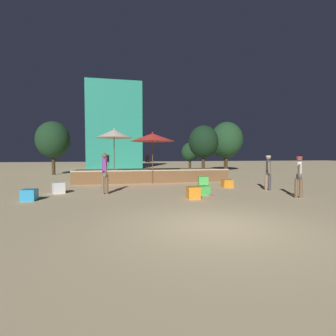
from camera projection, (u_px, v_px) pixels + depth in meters
ground_plane at (216, 226)px, 6.36m from camera, size 120.00×120.00×0.00m
wooden_deck at (151, 175)px, 17.44m from camera, size 9.72×3.14×0.82m
patio_umbrella_0 at (152, 137)px, 15.74m from camera, size 2.68×2.68×3.10m
patio_umbrella_1 at (114, 134)px, 15.39m from camera, size 2.14×2.14×3.29m
cube_seat_0 at (203, 181)px, 15.03m from camera, size 0.64×0.64×0.48m
cube_seat_1 at (227, 184)px, 13.86m from camera, size 0.54×0.54×0.42m
cube_seat_2 at (59, 188)px, 11.74m from camera, size 0.62×0.62×0.50m
cube_seat_3 at (29, 195)px, 9.89m from camera, size 0.54×0.54×0.44m
cube_seat_4 at (203, 190)px, 11.31m from camera, size 0.53×0.53×0.39m
cube_seat_5 at (193, 193)px, 10.32m from camera, size 0.49×0.49×0.48m
person_0 at (299, 175)px, 10.50m from camera, size 0.33×0.41×1.68m
person_1 at (268, 171)px, 12.71m from camera, size 0.28×0.45×1.70m
person_2 at (105, 172)px, 11.44m from camera, size 0.30×0.56×1.81m
bistro_chair_0 at (148, 160)px, 17.15m from camera, size 0.46×0.46×0.90m
bistro_chair_1 at (107, 160)px, 17.44m from camera, size 0.46×0.46×0.90m
frisbee_disc at (211, 196)px, 11.00m from camera, size 0.27×0.27×0.03m
background_tree_0 at (203, 142)px, 22.63m from camera, size 2.55×2.55×4.26m
background_tree_1 at (227, 140)px, 28.14m from camera, size 3.43×3.43×5.24m
background_tree_2 at (53, 140)px, 22.51m from camera, size 2.85×2.85×4.59m
background_tree_3 at (190, 152)px, 28.00m from camera, size 1.81×1.81×3.03m
background_tree_4 at (225, 141)px, 28.39m from camera, size 3.43×3.43×5.13m
distant_building at (114, 126)px, 33.32m from camera, size 6.81×3.49×10.78m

